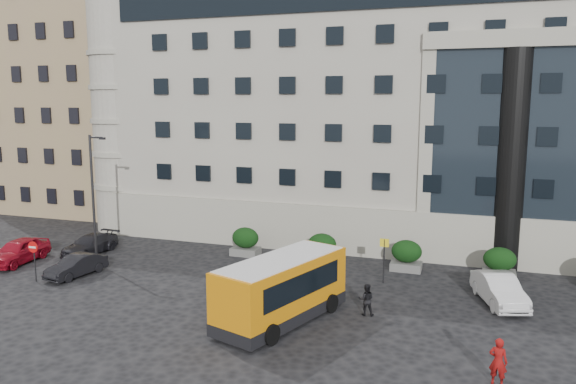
% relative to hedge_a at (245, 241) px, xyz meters
% --- Properties ---
extents(ground, '(120.00, 120.00, 0.00)m').
position_rel_hedge_a_xyz_m(ground, '(4.00, -7.80, -0.93)').
color(ground, black).
rests_on(ground, ground).
extents(civic_building, '(44.00, 24.00, 18.00)m').
position_rel_hedge_a_xyz_m(civic_building, '(10.00, 14.20, 8.07)').
color(civic_building, gray).
rests_on(civic_building, ground).
extents(entrance_column, '(1.80, 1.80, 13.00)m').
position_rel_hedge_a_xyz_m(entrance_column, '(16.00, 2.50, 5.57)').
color(entrance_column, black).
rests_on(entrance_column, ground).
extents(apartment_near, '(14.00, 14.00, 20.00)m').
position_rel_hedge_a_xyz_m(apartment_near, '(-20.00, 12.20, 9.07)').
color(apartment_near, '#927D55').
rests_on(apartment_near, ground).
extents(apartment_far, '(13.00, 13.00, 22.00)m').
position_rel_hedge_a_xyz_m(apartment_far, '(-23.00, 30.20, 10.07)').
color(apartment_far, '#7A6647').
rests_on(apartment_far, ground).
extents(hedge_a, '(1.80, 1.26, 1.84)m').
position_rel_hedge_a_xyz_m(hedge_a, '(0.00, 0.00, 0.00)').
color(hedge_a, '#5B5B59').
rests_on(hedge_a, ground).
extents(hedge_b, '(1.80, 1.26, 1.84)m').
position_rel_hedge_a_xyz_m(hedge_b, '(5.20, 0.00, 0.00)').
color(hedge_b, '#5B5B59').
rests_on(hedge_b, ground).
extents(hedge_c, '(1.80, 1.26, 1.84)m').
position_rel_hedge_a_xyz_m(hedge_c, '(10.40, 0.00, 0.00)').
color(hedge_c, '#5B5B59').
rests_on(hedge_c, ground).
extents(hedge_d, '(1.80, 1.26, 1.84)m').
position_rel_hedge_a_xyz_m(hedge_d, '(15.60, 0.00, 0.00)').
color(hedge_d, '#5B5B59').
rests_on(hedge_d, ground).
extents(street_lamp, '(1.16, 0.18, 8.00)m').
position_rel_hedge_a_xyz_m(street_lamp, '(-7.94, -4.80, 3.44)').
color(street_lamp, '#262628').
rests_on(street_lamp, ground).
extents(bus_stop_sign, '(0.50, 0.08, 2.52)m').
position_rel_hedge_a_xyz_m(bus_stop_sign, '(9.50, -2.80, 0.80)').
color(bus_stop_sign, '#262628').
rests_on(bus_stop_sign, ground).
extents(no_entry_sign, '(0.64, 0.16, 2.32)m').
position_rel_hedge_a_xyz_m(no_entry_sign, '(-9.00, -8.84, 0.72)').
color(no_entry_sign, '#262628').
rests_on(no_entry_sign, ground).
extents(minibus, '(4.62, 7.56, 2.98)m').
position_rel_hedge_a_xyz_m(minibus, '(5.95, -9.76, 0.71)').
color(minibus, orange).
rests_on(minibus, ground).
extents(red_truck, '(2.89, 5.10, 2.60)m').
position_rel_hedge_a_xyz_m(red_truck, '(-8.06, 10.56, 0.40)').
color(red_truck, maroon).
rests_on(red_truck, ground).
extents(parked_car_a, '(2.19, 4.62, 1.53)m').
position_rel_hedge_a_xyz_m(parked_car_a, '(-12.70, -6.21, -0.17)').
color(parked_car_a, maroon).
rests_on(parked_car_a, ground).
extents(parked_car_b, '(1.91, 3.87, 1.22)m').
position_rel_hedge_a_xyz_m(parked_car_b, '(-7.50, -7.26, -0.32)').
color(parked_car_b, black).
rests_on(parked_car_b, ground).
extents(parked_car_c, '(2.09, 4.41, 1.24)m').
position_rel_hedge_a_xyz_m(parked_car_c, '(-9.89, -2.97, -0.31)').
color(parked_car_c, black).
rests_on(parked_car_c, ground).
extents(parked_car_d, '(2.84, 4.83, 1.26)m').
position_rel_hedge_a_xyz_m(parked_car_d, '(-12.95, 5.25, -0.30)').
color(parked_car_d, black).
rests_on(parked_car_d, ground).
extents(white_taxi, '(2.90, 4.75, 1.48)m').
position_rel_hedge_a_xyz_m(white_taxi, '(15.47, -4.16, -0.19)').
color(white_taxi, silver).
rests_on(white_taxi, ground).
extents(pedestrian_a, '(0.72, 0.55, 1.76)m').
position_rel_hedge_a_xyz_m(pedestrian_a, '(15.18, -12.80, -0.05)').
color(pedestrian_a, maroon).
rests_on(pedestrian_a, ground).
extents(pedestrian_b, '(0.84, 0.71, 1.53)m').
position_rel_hedge_a_xyz_m(pedestrian_b, '(9.49, -7.79, -0.16)').
color(pedestrian_b, black).
rests_on(pedestrian_b, ground).
extents(pedestrian_c, '(1.22, 1.04, 1.64)m').
position_rel_hedge_a_xyz_m(pedestrian_c, '(7.00, -5.49, -0.11)').
color(pedestrian_c, black).
rests_on(pedestrian_c, ground).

